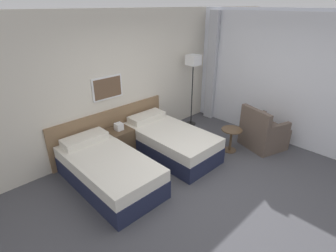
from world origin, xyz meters
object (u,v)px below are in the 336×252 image
at_px(side_table, 231,136).
at_px(armchair, 263,134).
at_px(bed_near_door, 108,170).
at_px(floor_lamp, 193,65).
at_px(nightstand, 120,141).
at_px(bed_near_window, 170,141).

xyz_separation_m(side_table, armchair, (0.62, -0.37, -0.04)).
distance_m(bed_near_door, side_table, 2.53).
distance_m(floor_lamp, armchair, 2.16).
distance_m(bed_near_door, armchair, 3.24).
height_order(nightstand, side_table, nightstand).
distance_m(bed_near_window, floor_lamp, 1.94).
bearing_deg(armchair, floor_lamp, 24.19).
relative_size(bed_near_window, floor_lamp, 1.11).
bearing_deg(nightstand, floor_lamp, -1.18).
bearing_deg(bed_near_door, armchair, -20.97).
bearing_deg(armchair, bed_near_door, 86.56).
height_order(bed_near_door, bed_near_window, same).
bearing_deg(floor_lamp, side_table, -106.14).
relative_size(bed_near_door, bed_near_window, 1.00).
distance_m(nightstand, side_table, 2.24).
bearing_deg(bed_near_window, side_table, -39.34).
bearing_deg(bed_near_window, floor_lamp, 24.81).
distance_m(bed_near_window, nightstand, 0.99).
bearing_deg(bed_near_window, nightstand, 136.39).
xyz_separation_m(bed_near_door, bed_near_window, (1.43, 0.00, 0.00)).
relative_size(nightstand, floor_lamp, 0.39).
distance_m(bed_near_door, nightstand, 0.99).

